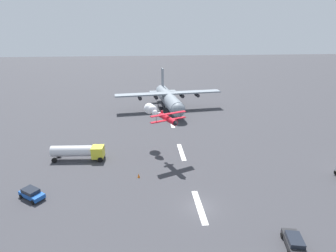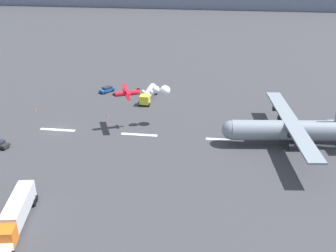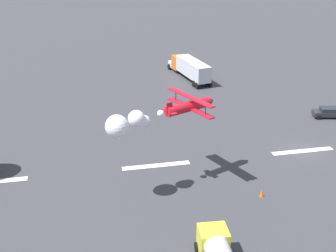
{
  "view_description": "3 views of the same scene",
  "coord_description": "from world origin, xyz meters",
  "px_view_note": "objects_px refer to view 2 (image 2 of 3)",
  "views": [
    {
      "loc": [
        -32.83,
        7.69,
        24.44
      ],
      "look_at": [
        15.56,
        3.07,
        6.89
      ],
      "focal_mm": 29.49,
      "sensor_mm": 36.0,
      "label": 1
    },
    {
      "loc": [
        34.66,
        -74.82,
        38.5
      ],
      "look_at": [
        24.86,
        0.0,
        2.47
      ],
      "focal_mm": 41.98,
      "sensor_mm": 36.0,
      "label": 2
    },
    {
      "loc": [
        26.62,
        45.78,
        25.4
      ],
      "look_at": [
        16.46,
        -3.17,
        3.51
      ],
      "focal_mm": 48.29,
      "sensor_mm": 36.0,
      "label": 3
    }
  ],
  "objects_px": {
    "fuel_tanker_truck": "(148,94)",
    "airport_staff_sedan": "(107,89)",
    "cargo_transport_plane": "(284,129)",
    "semi_truck_orange": "(16,213)",
    "stunt_biplane_red": "(151,91)",
    "traffic_cone_near": "(35,110)",
    "traffic_cone_far": "(108,115)"
  },
  "relations": [
    {
      "from": "semi_truck_orange",
      "to": "traffic_cone_near",
      "type": "relative_size",
      "value": 18.71
    },
    {
      "from": "traffic_cone_far",
      "to": "semi_truck_orange",
      "type": "bearing_deg",
      "value": -93.63
    },
    {
      "from": "semi_truck_orange",
      "to": "traffic_cone_far",
      "type": "bearing_deg",
      "value": 86.37
    },
    {
      "from": "fuel_tanker_truck",
      "to": "traffic_cone_near",
      "type": "xyz_separation_m",
      "value": [
        -26.58,
        -10.88,
        -1.38
      ]
    },
    {
      "from": "cargo_transport_plane",
      "to": "semi_truck_orange",
      "type": "height_order",
      "value": "cargo_transport_plane"
    },
    {
      "from": "stunt_biplane_red",
      "to": "semi_truck_orange",
      "type": "distance_m",
      "value": 39.73
    },
    {
      "from": "airport_staff_sedan",
      "to": "traffic_cone_near",
      "type": "height_order",
      "value": "airport_staff_sedan"
    },
    {
      "from": "traffic_cone_near",
      "to": "fuel_tanker_truck",
      "type": "bearing_deg",
      "value": 22.27
    },
    {
      "from": "traffic_cone_far",
      "to": "cargo_transport_plane",
      "type": "bearing_deg",
      "value": -13.19
    },
    {
      "from": "semi_truck_orange",
      "to": "airport_staff_sedan",
      "type": "xyz_separation_m",
      "value": [
        -1.97,
        56.43,
        -1.31
      ]
    },
    {
      "from": "stunt_biplane_red",
      "to": "traffic_cone_far",
      "type": "height_order",
      "value": "stunt_biplane_red"
    },
    {
      "from": "semi_truck_orange",
      "to": "airport_staff_sedan",
      "type": "height_order",
      "value": "semi_truck_orange"
    },
    {
      "from": "fuel_tanker_truck",
      "to": "traffic_cone_far",
      "type": "xyz_separation_m",
      "value": [
        -7.93,
        -11.57,
        -1.38
      ]
    },
    {
      "from": "airport_staff_sedan",
      "to": "traffic_cone_near",
      "type": "distance_m",
      "value": 20.85
    },
    {
      "from": "fuel_tanker_truck",
      "to": "traffic_cone_near",
      "type": "relative_size",
      "value": 13.51
    },
    {
      "from": "stunt_biplane_red",
      "to": "semi_truck_orange",
      "type": "relative_size",
      "value": 0.88
    },
    {
      "from": "cargo_transport_plane",
      "to": "fuel_tanker_truck",
      "type": "bearing_deg",
      "value": 146.73
    },
    {
      "from": "cargo_transport_plane",
      "to": "traffic_cone_far",
      "type": "relative_size",
      "value": 43.9
    },
    {
      "from": "stunt_biplane_red",
      "to": "semi_truck_orange",
      "type": "height_order",
      "value": "stunt_biplane_red"
    },
    {
      "from": "fuel_tanker_truck",
      "to": "semi_truck_orange",
      "type": "bearing_deg",
      "value": -101.42
    },
    {
      "from": "stunt_biplane_red",
      "to": "cargo_transport_plane",
      "type": "bearing_deg",
      "value": -11.2
    },
    {
      "from": "stunt_biplane_red",
      "to": "traffic_cone_near",
      "type": "height_order",
      "value": "stunt_biplane_red"
    },
    {
      "from": "cargo_transport_plane",
      "to": "stunt_biplane_red",
      "type": "xyz_separation_m",
      "value": [
        -28.52,
        5.65,
        4.83
      ]
    },
    {
      "from": "cargo_transport_plane",
      "to": "fuel_tanker_truck",
      "type": "xyz_separation_m",
      "value": [
        -31.86,
        20.9,
        -1.7
      ]
    },
    {
      "from": "stunt_biplane_red",
      "to": "traffic_cone_near",
      "type": "xyz_separation_m",
      "value": [
        -29.93,
        4.37,
        -7.9
      ]
    },
    {
      "from": "fuel_tanker_truck",
      "to": "traffic_cone_far",
      "type": "height_order",
      "value": "fuel_tanker_truck"
    },
    {
      "from": "stunt_biplane_red",
      "to": "traffic_cone_near",
      "type": "relative_size",
      "value": 16.4
    },
    {
      "from": "semi_truck_orange",
      "to": "cargo_transport_plane",
      "type": "bearing_deg",
      "value": 36.27
    },
    {
      "from": "airport_staff_sedan",
      "to": "traffic_cone_far",
      "type": "relative_size",
      "value": 5.82
    },
    {
      "from": "fuel_tanker_truck",
      "to": "airport_staff_sedan",
      "type": "height_order",
      "value": "fuel_tanker_truck"
    },
    {
      "from": "airport_staff_sedan",
      "to": "fuel_tanker_truck",
      "type": "bearing_deg",
      "value": -19.64
    },
    {
      "from": "stunt_biplane_red",
      "to": "fuel_tanker_truck",
      "type": "height_order",
      "value": "stunt_biplane_red"
    }
  ]
}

